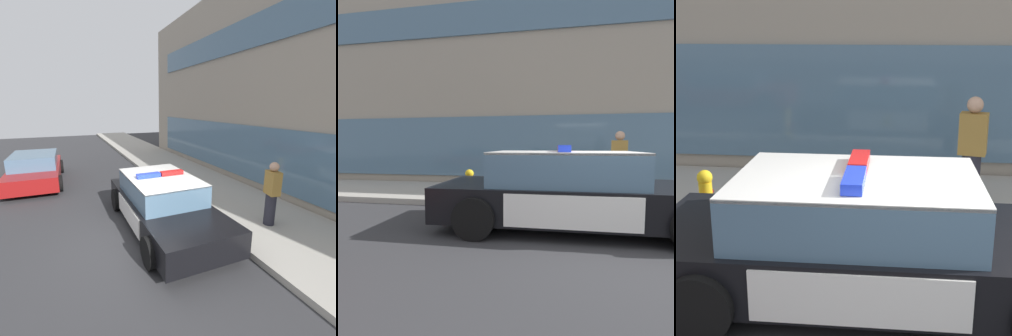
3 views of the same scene
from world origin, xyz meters
TOP-DOWN VIEW (x-y plane):
  - ground at (0.00, 0.00)m, footprint 48.00×48.00m
  - sidewalk at (0.00, 3.46)m, footprint 48.00×3.15m
  - police_cruiser at (-0.89, 0.70)m, footprint 4.83×2.15m
  - fire_hydrant at (-3.34, 2.38)m, footprint 0.34×0.39m
  - car_far_lane at (-6.54, -2.84)m, footprint 4.51×2.16m
  - pedestrian_on_sidewalk at (0.48, 3.24)m, footprint 0.45×0.35m

SIDE VIEW (x-z plane):
  - ground at x=0.00m, z-range 0.00..0.00m
  - sidewalk at x=0.00m, z-range 0.00..0.15m
  - fire_hydrant at x=-3.34m, z-range 0.14..0.86m
  - car_far_lane at x=-6.54m, z-range -0.01..1.28m
  - police_cruiser at x=-0.89m, z-range -0.07..1.43m
  - pedestrian_on_sidewalk at x=0.48m, z-range 0.16..1.87m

